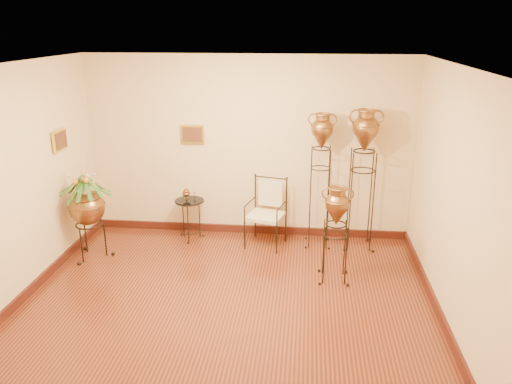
# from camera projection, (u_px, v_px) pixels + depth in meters

# --- Properties ---
(ground) EXTENTS (5.00, 5.00, 0.00)m
(ground) POSITION_uv_depth(u_px,v_px,m) (223.00, 318.00, 5.74)
(ground) COLOR maroon
(ground) RESTS_ON ground
(room_shell) EXTENTS (5.02, 5.02, 2.81)m
(room_shell) POSITION_uv_depth(u_px,v_px,m) (219.00, 173.00, 5.19)
(room_shell) COLOR beige
(room_shell) RESTS_ON ground
(amphora_tall) EXTENTS (0.52, 0.52, 2.04)m
(amphora_tall) POSITION_uv_depth(u_px,v_px,m) (320.00, 179.00, 7.32)
(amphora_tall) COLOR black
(amphora_tall) RESTS_ON ground
(amphora_mid) EXTENTS (0.53, 0.53, 2.11)m
(amphora_mid) POSITION_uv_depth(u_px,v_px,m) (362.00, 179.00, 7.25)
(amphora_mid) COLOR black
(amphora_mid) RESTS_ON ground
(amphora_short) EXTENTS (0.47, 0.47, 1.30)m
(amphora_short) POSITION_uv_depth(u_px,v_px,m) (335.00, 234.00, 6.41)
(amphora_short) COLOR black
(amphora_short) RESTS_ON ground
(planter_urn) EXTENTS (1.03, 1.03, 1.46)m
(planter_urn) POSITION_uv_depth(u_px,v_px,m) (87.00, 204.00, 6.99)
(planter_urn) COLOR black
(planter_urn) RESTS_ON ground
(armchair) EXTENTS (0.69, 0.66, 1.03)m
(armchair) POSITION_uv_depth(u_px,v_px,m) (266.00, 213.00, 7.46)
(armchair) COLOR black
(armchair) RESTS_ON ground
(side_table) EXTENTS (0.49, 0.49, 0.81)m
(side_table) POSITION_uv_depth(u_px,v_px,m) (190.00, 219.00, 7.74)
(side_table) COLOR black
(side_table) RESTS_ON ground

